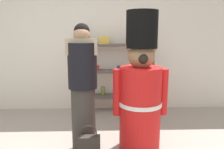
{
  "coord_description": "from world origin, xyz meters",
  "views": [
    {
      "loc": [
        0.24,
        -2.2,
        1.5
      ],
      "look_at": [
        0.33,
        0.53,
        1.0
      ],
      "focal_mm": 35.52,
      "sensor_mm": 36.0,
      "label": 1
    }
  ],
  "objects": [
    {
      "name": "merchandise_shelf",
      "position": [
        0.5,
        1.98,
        0.84
      ],
      "size": [
        1.29,
        0.35,
        1.66
      ],
      "color": "#4C4742",
      "rests_on": "ground_plane"
    },
    {
      "name": "teddy_bear_guard",
      "position": [
        0.69,
        0.54,
        0.78
      ],
      "size": [
        0.71,
        0.56,
        1.78
      ],
      "color": "red",
      "rests_on": "ground_plane"
    },
    {
      "name": "back_wall",
      "position": [
        0.0,
        2.2,
        1.3
      ],
      "size": [
        6.4,
        0.12,
        2.6
      ],
      "primitive_type": "cube",
      "color": "silver",
      "rests_on": "ground_plane"
    },
    {
      "name": "shopping_bag",
      "position": [
        0.04,
        0.26,
        0.16
      ],
      "size": [
        0.28,
        0.12,
        0.44
      ],
      "color": "#332D28",
      "rests_on": "ground_plane"
    },
    {
      "name": "person_shopper",
      "position": [
        -0.04,
        0.51,
        0.83
      ],
      "size": [
        0.38,
        0.36,
        1.63
      ],
      "color": "#38332D",
      "rests_on": "ground_plane"
    }
  ]
}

